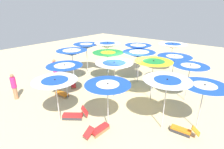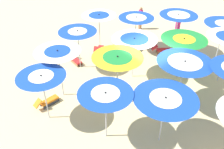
{
  "view_description": "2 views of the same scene",
  "coord_description": "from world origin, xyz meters",
  "px_view_note": "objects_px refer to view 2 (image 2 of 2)",
  "views": [
    {
      "loc": [
        5.79,
        -8.68,
        5.18
      ],
      "look_at": [
        -1.11,
        -0.13,
        0.94
      ],
      "focal_mm": 28.07,
      "sensor_mm": 36.0,
      "label": 1
    },
    {
      "loc": [
        7.45,
        6.51,
        7.65
      ],
      "look_at": [
        1.47,
        -0.78,
        1.01
      ],
      "focal_mm": 40.19,
      "sensor_mm": 36.0,
      "label": 2
    }
  ],
  "objects_px": {
    "beach_umbrella_9": "(117,60)",
    "beachgoer_0": "(140,18)",
    "beach_umbrella_14": "(78,34)",
    "beach_umbrella_13": "(58,55)",
    "beach_umbrella_8": "(106,96)",
    "beach_umbrella_5": "(184,66)",
    "beach_umbrella_11": "(136,20)",
    "lounger_4": "(48,101)",
    "beach_umbrella_7": "(178,18)",
    "beachgoer_1": "(177,30)",
    "beach_umbrella_6": "(184,42)",
    "lounger_3": "(75,59)",
    "beach_umbrella_12": "(42,80)",
    "beach_umbrella_15": "(99,18)",
    "lounger_2": "(99,50)",
    "beach_umbrella_4": "(165,102)",
    "beach_ball": "(144,85)",
    "beach_umbrella_3": "(224,27)",
    "lounger_1": "(142,44)",
    "lounger_0": "(162,50)",
    "beach_umbrella_10": "(134,42)"
  },
  "relations": [
    {
      "from": "lounger_2",
      "to": "beachgoer_1",
      "type": "xyz_separation_m",
      "value": [
        -4.57,
        2.08,
        0.71
      ]
    },
    {
      "from": "beach_umbrella_14",
      "to": "beach_umbrella_13",
      "type": "bearing_deg",
      "value": 37.53
    },
    {
      "from": "beach_umbrella_5",
      "to": "beach_umbrella_14",
      "type": "distance_m",
      "value": 5.61
    },
    {
      "from": "beach_umbrella_12",
      "to": "lounger_4",
      "type": "relative_size",
      "value": 1.87
    },
    {
      "from": "beach_umbrella_5",
      "to": "beach_umbrella_12",
      "type": "relative_size",
      "value": 1.05
    },
    {
      "from": "lounger_1",
      "to": "beach_umbrella_3",
      "type": "bearing_deg",
      "value": 110.25
    },
    {
      "from": "beach_umbrella_15",
      "to": "beach_umbrella_12",
      "type": "bearing_deg",
      "value": 33.24
    },
    {
      "from": "beach_umbrella_4",
      "to": "beachgoer_0",
      "type": "bearing_deg",
      "value": -130.33
    },
    {
      "from": "lounger_4",
      "to": "beachgoer_1",
      "type": "xyz_separation_m",
      "value": [
        -9.12,
        -0.14,
        0.73
      ]
    },
    {
      "from": "beach_umbrella_7",
      "to": "beach_umbrella_14",
      "type": "xyz_separation_m",
      "value": [
        5.13,
        -2.27,
        -0.25
      ]
    },
    {
      "from": "beach_umbrella_14",
      "to": "lounger_0",
      "type": "bearing_deg",
      "value": 158.98
    },
    {
      "from": "beach_umbrella_11",
      "to": "lounger_0",
      "type": "distance_m",
      "value": 2.42
    },
    {
      "from": "beach_umbrella_6",
      "to": "beach_umbrella_11",
      "type": "bearing_deg",
      "value": -94.22
    },
    {
      "from": "beach_umbrella_4",
      "to": "beach_ball",
      "type": "relative_size",
      "value": 7.33
    },
    {
      "from": "beach_umbrella_4",
      "to": "beach_umbrella_11",
      "type": "height_order",
      "value": "beach_umbrella_4"
    },
    {
      "from": "beach_umbrella_8",
      "to": "beachgoer_0",
      "type": "relative_size",
      "value": 1.39
    },
    {
      "from": "beach_umbrella_4",
      "to": "beach_umbrella_9",
      "type": "relative_size",
      "value": 0.91
    },
    {
      "from": "beach_umbrella_7",
      "to": "beach_umbrella_10",
      "type": "bearing_deg",
      "value": 3.42
    },
    {
      "from": "beach_umbrella_7",
      "to": "beach_umbrella_13",
      "type": "height_order",
      "value": "beach_umbrella_7"
    },
    {
      "from": "beach_umbrella_10",
      "to": "lounger_3",
      "type": "xyz_separation_m",
      "value": [
        1.57,
        -3.1,
        -1.81
      ]
    },
    {
      "from": "beach_umbrella_8",
      "to": "lounger_4",
      "type": "height_order",
      "value": "beach_umbrella_8"
    },
    {
      "from": "beach_umbrella_7",
      "to": "beachgoer_0",
      "type": "bearing_deg",
      "value": -103.46
    },
    {
      "from": "beach_umbrella_14",
      "to": "beach_umbrella_6",
      "type": "bearing_deg",
      "value": 129.95
    },
    {
      "from": "beachgoer_0",
      "to": "beach_umbrella_12",
      "type": "bearing_deg",
      "value": 99.06
    },
    {
      "from": "beachgoer_0",
      "to": "beach_umbrella_9",
      "type": "bearing_deg",
      "value": 114.25
    },
    {
      "from": "beach_umbrella_4",
      "to": "beach_umbrella_15",
      "type": "distance_m",
      "value": 7.82
    },
    {
      "from": "beach_umbrella_6",
      "to": "lounger_3",
      "type": "distance_m",
      "value": 6.02
    },
    {
      "from": "beach_umbrella_11",
      "to": "beachgoer_1",
      "type": "distance_m",
      "value": 3.01
    },
    {
      "from": "beach_umbrella_3",
      "to": "lounger_3",
      "type": "height_order",
      "value": "beach_umbrella_3"
    },
    {
      "from": "beach_umbrella_14",
      "to": "beachgoer_1",
      "type": "distance_m",
      "value": 6.54
    },
    {
      "from": "beach_umbrella_10",
      "to": "beach_umbrella_14",
      "type": "bearing_deg",
      "value": -57.03
    },
    {
      "from": "beach_umbrella_9",
      "to": "beachgoer_0",
      "type": "bearing_deg",
      "value": -141.95
    },
    {
      "from": "beach_umbrella_5",
      "to": "beach_umbrella_9",
      "type": "bearing_deg",
      "value": -42.51
    },
    {
      "from": "beach_umbrella_8",
      "to": "beachgoer_1",
      "type": "xyz_separation_m",
      "value": [
        -8.22,
        -3.25,
        -1.09
      ]
    },
    {
      "from": "beachgoer_1",
      "to": "lounger_1",
      "type": "bearing_deg",
      "value": -104.24
    },
    {
      "from": "lounger_4",
      "to": "beach_ball",
      "type": "xyz_separation_m",
      "value": [
        -4.26,
        1.88,
        -0.04
      ]
    },
    {
      "from": "beach_umbrella_6",
      "to": "beach_umbrella_13",
      "type": "xyz_separation_m",
      "value": [
        5.32,
        -2.52,
        0.11
      ]
    },
    {
      "from": "beach_umbrella_9",
      "to": "beachgoer_0",
      "type": "relative_size",
      "value": 1.55
    },
    {
      "from": "beach_umbrella_3",
      "to": "beachgoer_0",
      "type": "height_order",
      "value": "beach_umbrella_3"
    },
    {
      "from": "beach_umbrella_14",
      "to": "lounger_2",
      "type": "relative_size",
      "value": 1.83
    },
    {
      "from": "beach_umbrella_3",
      "to": "beach_umbrella_13",
      "type": "xyz_separation_m",
      "value": [
        8.02,
        -3.0,
        -0.05
      ]
    },
    {
      "from": "beach_umbrella_14",
      "to": "beach_ball",
      "type": "distance_m",
      "value": 4.24
    },
    {
      "from": "beach_umbrella_5",
      "to": "beach_ball",
      "type": "relative_size",
      "value": 7.63
    },
    {
      "from": "beach_umbrella_12",
      "to": "lounger_2",
      "type": "xyz_separation_m",
      "value": [
        -4.91,
        -2.99,
        -1.77
      ]
    },
    {
      "from": "beach_umbrella_12",
      "to": "lounger_0",
      "type": "distance_m",
      "value": 8.13
    },
    {
      "from": "beach_umbrella_11",
      "to": "lounger_4",
      "type": "xyz_separation_m",
      "value": [
        6.48,
        1.16,
        -1.74
      ]
    },
    {
      "from": "beach_umbrella_6",
      "to": "beach_umbrella_15",
      "type": "distance_m",
      "value": 5.26
    },
    {
      "from": "beach_umbrella_5",
      "to": "lounger_3",
      "type": "distance_m",
      "value": 6.48
    },
    {
      "from": "beach_umbrella_7",
      "to": "beachgoer_1",
      "type": "height_order",
      "value": "beach_umbrella_7"
    },
    {
      "from": "beach_umbrella_3",
      "to": "beachgoer_1",
      "type": "bearing_deg",
      "value": -93.91
    }
  ]
}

